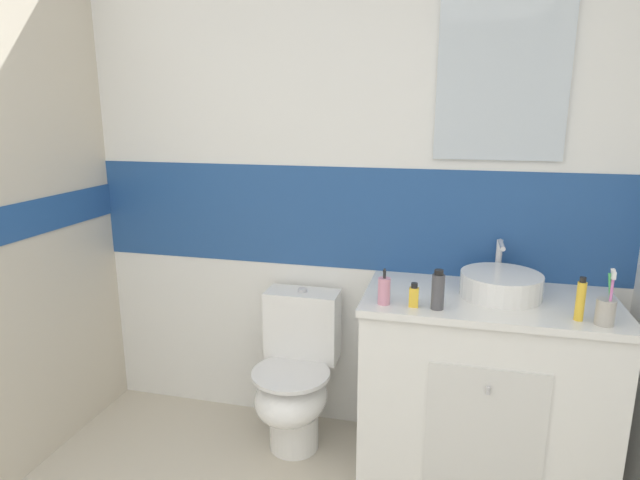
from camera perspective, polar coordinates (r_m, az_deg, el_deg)
wall_back_tiled at (r=2.62m, az=3.12°, el=5.96°), size 3.20×0.20×2.50m
vanity_cabinet at (r=2.53m, az=16.93°, el=-14.93°), size 1.04×0.56×0.85m
sink_basin at (r=2.38m, az=18.74°, el=-4.42°), size 0.34×0.38×0.21m
toilet at (r=2.67m, az=-2.64°, el=-14.42°), size 0.37×0.50×0.76m
toothbrush_cup at (r=2.22m, az=28.20°, el=-6.60°), size 0.07×0.07×0.21m
soap_dispenser at (r=2.17m, az=6.85°, el=-5.38°), size 0.05×0.05×0.15m
perfume_flask_small at (r=2.16m, az=9.99°, el=-5.86°), size 0.04×0.03×0.10m
deodorant_spray_can at (r=2.15m, az=12.47°, el=-5.30°), size 0.05×0.05×0.16m
toothpaste_tube_upright at (r=2.21m, az=26.04°, el=-5.78°), size 0.03×0.03×0.17m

